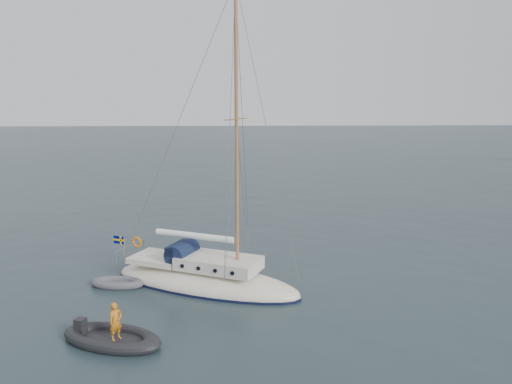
{
  "coord_description": "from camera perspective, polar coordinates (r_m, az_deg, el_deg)",
  "views": [
    {
      "loc": [
        -2.08,
        -25.62,
        9.35
      ],
      "look_at": [
        -1.03,
        0.0,
        4.54
      ],
      "focal_mm": 35.0,
      "sensor_mm": 36.0,
      "label": 1
    }
  ],
  "objects": [
    {
      "name": "ground",
      "position": [
        27.35,
        2.19,
        -9.36
      ],
      "size": [
        300.0,
        300.0,
        0.0
      ],
      "primitive_type": "plane",
      "color": "black",
      "rests_on": "ground"
    },
    {
      "name": "sailboat",
      "position": [
        25.43,
        -5.85,
        -8.24
      ],
      "size": [
        10.64,
        3.18,
        15.16
      ],
      "rotation": [
        0.0,
        0.0,
        -0.43
      ],
      "color": "#EFE7CC",
      "rests_on": "ground"
    },
    {
      "name": "dinghy",
      "position": [
        26.57,
        -15.59,
        -9.98
      ],
      "size": [
        2.77,
        1.25,
        0.4
      ],
      "rotation": [
        0.0,
        0.0,
        -0.15
      ],
      "color": "#55555B",
      "rests_on": "ground"
    },
    {
      "name": "rib",
      "position": [
        20.86,
        -16.2,
        -15.63
      ],
      "size": [
        4.22,
        1.92,
        1.72
      ],
      "rotation": [
        0.0,
        0.0,
        -0.36
      ],
      "color": "black",
      "rests_on": "ground"
    }
  ]
}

